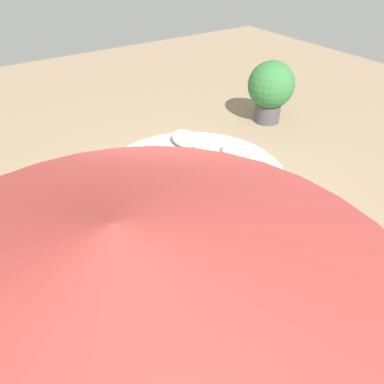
{
  "coord_description": "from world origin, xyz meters",
  "views": [
    {
      "loc": [
        -2.99,
        2.01,
        3.07
      ],
      "look_at": [
        0.0,
        0.0,
        0.36
      ],
      "focal_mm": 33.32,
      "sensor_mm": 36.0,
      "label": 1
    }
  ],
  "objects_px": {
    "throw_pillow_1": "(185,138)",
    "patio_umbrella": "(121,273)",
    "round_bed": "(192,195)",
    "planter": "(271,88)",
    "throw_pillow_2": "(133,157)",
    "throw_pillow_0": "(237,152)",
    "side_table": "(158,341)"
  },
  "relations": [
    {
      "from": "throw_pillow_1",
      "to": "patio_umbrella",
      "type": "height_order",
      "value": "patio_umbrella"
    },
    {
      "from": "round_bed",
      "to": "planter",
      "type": "xyz_separation_m",
      "value": [
        1.52,
        -2.78,
        0.35
      ]
    },
    {
      "from": "throw_pillow_1",
      "to": "throw_pillow_2",
      "type": "relative_size",
      "value": 0.99
    },
    {
      "from": "round_bed",
      "to": "throw_pillow_0",
      "type": "xyz_separation_m",
      "value": [
        0.04,
        -0.74,
        0.38
      ]
    },
    {
      "from": "throw_pillow_2",
      "to": "planter",
      "type": "height_order",
      "value": "planter"
    },
    {
      "from": "throw_pillow_2",
      "to": "side_table",
      "type": "height_order",
      "value": "throw_pillow_2"
    },
    {
      "from": "planter",
      "to": "side_table",
      "type": "height_order",
      "value": "planter"
    },
    {
      "from": "round_bed",
      "to": "throw_pillow_0",
      "type": "distance_m",
      "value": 0.83
    },
    {
      "from": "throw_pillow_1",
      "to": "patio_umbrella",
      "type": "relative_size",
      "value": 0.18
    },
    {
      "from": "throw_pillow_0",
      "to": "planter",
      "type": "distance_m",
      "value": 2.53
    },
    {
      "from": "side_table",
      "to": "throw_pillow_1",
      "type": "bearing_deg",
      "value": -37.94
    },
    {
      "from": "round_bed",
      "to": "planter",
      "type": "distance_m",
      "value": 3.19
    },
    {
      "from": "throw_pillow_1",
      "to": "side_table",
      "type": "distance_m",
      "value": 2.78
    },
    {
      "from": "side_table",
      "to": "round_bed",
      "type": "bearing_deg",
      "value": -42.43
    },
    {
      "from": "round_bed",
      "to": "throw_pillow_2",
      "type": "bearing_deg",
      "value": 33.47
    },
    {
      "from": "planter",
      "to": "side_table",
      "type": "xyz_separation_m",
      "value": [
        -2.97,
        4.1,
        -0.42
      ]
    },
    {
      "from": "throw_pillow_1",
      "to": "side_table",
      "type": "height_order",
      "value": "throw_pillow_1"
    },
    {
      "from": "throw_pillow_2",
      "to": "planter",
      "type": "distance_m",
      "value": 3.34
    },
    {
      "from": "throw_pillow_0",
      "to": "throw_pillow_1",
      "type": "distance_m",
      "value": 0.78
    },
    {
      "from": "throw_pillow_2",
      "to": "side_table",
      "type": "xyz_separation_m",
      "value": [
        -2.13,
        0.87,
        -0.46
      ]
    },
    {
      "from": "throw_pillow_1",
      "to": "side_table",
      "type": "relative_size",
      "value": 0.99
    },
    {
      "from": "patio_umbrella",
      "to": "planter",
      "type": "bearing_deg",
      "value": -50.95
    },
    {
      "from": "throw_pillow_2",
      "to": "side_table",
      "type": "bearing_deg",
      "value": 157.78
    },
    {
      "from": "round_bed",
      "to": "side_table",
      "type": "bearing_deg",
      "value": 137.57
    },
    {
      "from": "patio_umbrella",
      "to": "side_table",
      "type": "distance_m",
      "value": 2.03
    },
    {
      "from": "throw_pillow_0",
      "to": "side_table",
      "type": "bearing_deg",
      "value": 125.77
    },
    {
      "from": "throw_pillow_0",
      "to": "throw_pillow_2",
      "type": "relative_size",
      "value": 1.0
    },
    {
      "from": "throw_pillow_2",
      "to": "patio_umbrella",
      "type": "bearing_deg",
      "value": 155.36
    },
    {
      "from": "throw_pillow_1",
      "to": "planter",
      "type": "height_order",
      "value": "planter"
    },
    {
      "from": "patio_umbrella",
      "to": "throw_pillow_1",
      "type": "bearing_deg",
      "value": -36.41
    },
    {
      "from": "throw_pillow_2",
      "to": "planter",
      "type": "relative_size",
      "value": 0.41
    },
    {
      "from": "round_bed",
      "to": "patio_umbrella",
      "type": "xyz_separation_m",
      "value": [
        -2.16,
        1.76,
        1.77
      ]
    }
  ]
}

